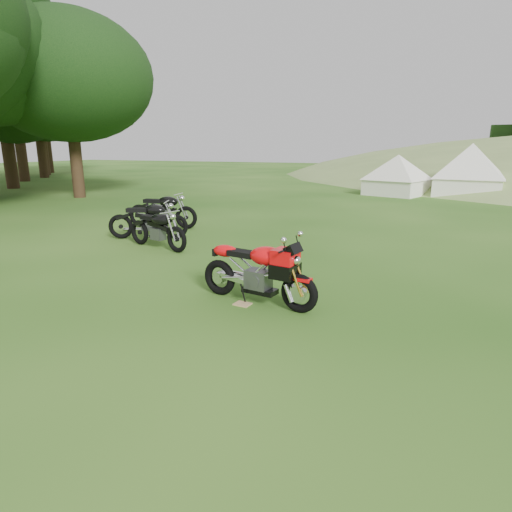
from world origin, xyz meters
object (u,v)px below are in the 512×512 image
at_px(tent_left, 397,173).
at_px(vintage_moto_c, 162,209).
at_px(plywood_board, 243,304).
at_px(tent_mid, 470,170).
at_px(vintage_moto_d, 157,228).
at_px(vintage_moto_b, 148,219).
at_px(sport_motorcycle, 257,267).

bearing_deg(tent_left, vintage_moto_c, -95.01).
distance_m(plywood_board, tent_mid, 18.69).
relative_size(tent_left, tent_mid, 0.86).
bearing_deg(vintage_moto_d, tent_mid, 79.18).
relative_size(plywood_board, vintage_moto_d, 0.13).
distance_m(vintage_moto_b, vintage_moto_d, 1.24).
xyz_separation_m(plywood_board, tent_mid, (4.01, 18.21, 1.29)).
bearing_deg(tent_mid, sport_motorcycle, -95.14).
xyz_separation_m(sport_motorcycle, vintage_moto_c, (-5.17, 4.85, -0.03)).
height_order(plywood_board, tent_left, tent_left).
bearing_deg(tent_left, plywood_board, -72.78).
relative_size(sport_motorcycle, vintage_moto_c, 0.92).
relative_size(sport_motorcycle, vintage_moto_d, 1.02).
bearing_deg(sport_motorcycle, tent_left, 97.99).
bearing_deg(vintage_moto_c, vintage_moto_b, -77.91).
height_order(plywood_board, vintage_moto_b, vintage_moto_b).
height_order(vintage_moto_c, vintage_moto_d, vintage_moto_c).
bearing_deg(vintage_moto_c, tent_mid, 46.62).
bearing_deg(vintage_moto_b, plywood_board, -62.21).
bearing_deg(vintage_moto_c, sport_motorcycle, -52.21).
distance_m(plywood_board, vintage_moto_c, 7.10).
xyz_separation_m(tent_left, tent_mid, (3.37, 0.74, 0.18)).
height_order(vintage_moto_d, tent_mid, tent_mid).
height_order(sport_motorcycle, vintage_moto_c, sport_motorcycle).
bearing_deg(plywood_board, vintage_moto_d, 142.61).
bearing_deg(vintage_moto_b, tent_left, 46.50).
distance_m(vintage_moto_c, vintage_moto_d, 2.76).
relative_size(vintage_moto_b, tent_left, 0.79).
xyz_separation_m(vintage_moto_b, tent_left, (5.06, 13.94, 0.58)).
distance_m(vintage_moto_b, tent_mid, 16.94).
xyz_separation_m(vintage_moto_d, tent_mid, (7.52, 15.53, 0.79)).
height_order(vintage_moto_b, tent_left, tent_left).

